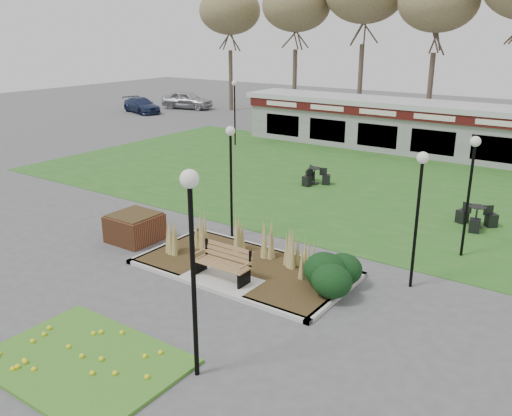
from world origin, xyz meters
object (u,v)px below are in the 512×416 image
Objects in this scene: park_bench at (224,262)px; car_blue at (141,105)px; lamp_post_far_right at (472,170)px; car_silver at (187,100)px; brick_planter at (135,227)px; lamp_post_far_left at (235,98)px; lamp_post_mid_right at (420,190)px; bistro_set_b at (476,220)px; bistro_set_c at (314,178)px; food_pavilion at (442,130)px; lamp_post_near_left at (191,230)px; car_black at (323,126)px; lamp_post_mid_left at (231,157)px.

car_blue is (-26.00, 21.68, 0.04)m from park_bench.
car_silver is at bearing 145.77° from lamp_post_far_right.
park_bench is at bearing -9.69° from brick_planter.
lamp_post_mid_right is at bearing -38.89° from lamp_post_far_left.
bistro_set_c is (-7.59, 1.74, -0.01)m from bistro_set_b.
car_blue is at bearing 148.09° from lamp_post_mid_right.
bistro_set_c is (-2.88, -9.31, -1.21)m from food_pavilion.
lamp_post_near_left reaches higher than bistro_set_c.
lamp_post_near_left is at bearing -106.27° from lamp_post_far_right.
car_silver is (-24.41, 25.74, 0.20)m from park_bench.
brick_planter is 0.34× the size of car_black.
car_black is at bearing 116.33° from bistro_set_c.
car_blue is (-21.60, 20.93, 0.15)m from brick_planter.
lamp_post_far_left reaches higher than car_black.
car_black reaches higher than bistro_set_c.
lamp_post_near_left is 26.67m from car_black.
lamp_post_mid_right is (2.20, 6.47, -0.41)m from lamp_post_near_left.
lamp_post_far_right is 9.51m from bistro_set_c.
car_black is 1.02× the size of car_blue.
park_bench is at bearing -74.53° from bistro_set_c.
car_blue is (-18.00, 0.93, -0.10)m from car_black.
bistro_set_b is at bearing 78.76° from lamp_post_near_left.
lamp_post_near_left is 1.01× the size of car_blue.
car_blue is (-23.12, 11.28, 0.36)m from bistro_set_c.
lamp_post_far_right is at bearing -30.70° from lamp_post_far_left.
lamp_post_far_left is at bearing -140.23° from car_silver.
park_bench is at bearing -149.68° from car_black.
bistro_set_c is at bearing 133.66° from lamp_post_mid_right.
car_black is (16.41, -4.99, -0.06)m from car_silver.
brick_planter reaches higher than bistro_set_c.
lamp_post_far_right reaches higher than car_black.
lamp_post_mid_left reaches higher than brick_planter.
lamp_post_mid_right is 3.05m from lamp_post_far_right.
car_black is at bearing 59.44° from lamp_post_far_left.
lamp_post_near_left is at bearing -70.10° from bistro_set_c.
park_bench is 1.13× the size of brick_planter.
lamp_post_mid_left is 18.91m from car_black.
lamp_post_far_right reaches higher than car_silver.
lamp_post_near_left reaches higher than lamp_post_far_right.
park_bench is 4.47m from brick_planter.
bistro_set_b is (6.68, 5.72, -2.50)m from lamp_post_mid_left.
park_bench is 5.09m from lamp_post_near_left.
food_pavilion is 9.82m from bistro_set_c.
car_blue is at bearing 96.28° from car_black.
car_black is at bearing 172.61° from food_pavilion.
lamp_post_far_left is 0.84× the size of car_silver.
car_silver is 4.36m from car_blue.
lamp_post_mid_left is (2.43, 2.20, 2.31)m from brick_planter.
food_pavilion is 5.67× the size of car_blue.
lamp_post_far_right reaches higher than car_blue.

